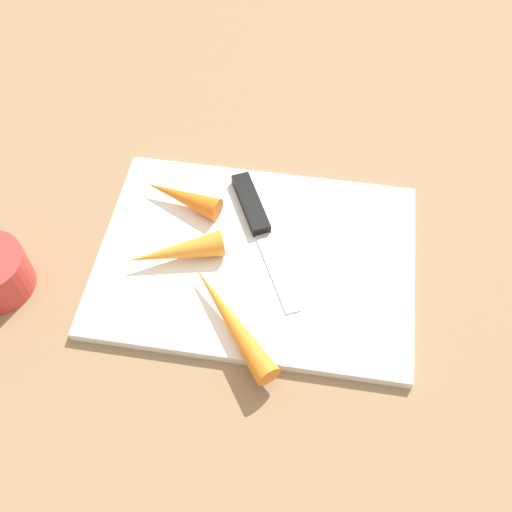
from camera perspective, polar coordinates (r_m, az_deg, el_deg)
ground_plane at (r=0.70m, az=-0.00°, el=-0.56°), size 1.40×1.40×0.00m
cutting_board at (r=0.69m, az=-0.00°, el=-0.28°), size 0.36×0.26×0.01m
knife at (r=0.72m, az=-0.19°, el=4.20°), size 0.11×0.19×0.01m
carrot_medium at (r=0.68m, az=-7.68°, el=0.40°), size 0.11×0.07×0.03m
carrot_shortest at (r=0.73m, az=-7.05°, el=5.62°), size 0.10×0.05×0.03m
carrot_longest at (r=0.63m, az=-2.44°, el=-6.05°), size 0.12×0.13×0.03m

